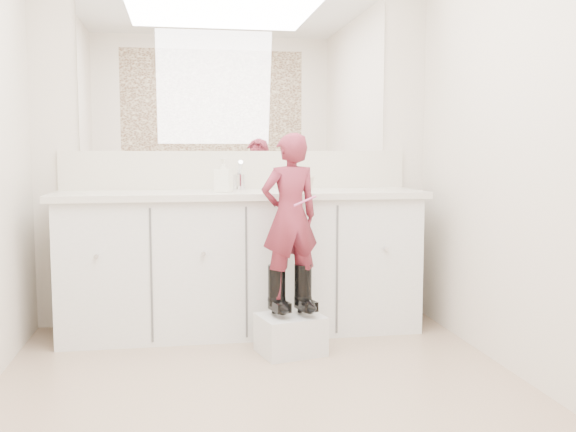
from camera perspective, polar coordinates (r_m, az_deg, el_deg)
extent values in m
plane|color=#977D63|center=(3.02, -1.71, -16.39)|extent=(3.00, 3.00, 0.00)
plane|color=beige|center=(4.29, -4.56, 6.58)|extent=(2.60, 0.00, 2.60)
plane|color=beige|center=(1.33, 7.23, 8.40)|extent=(2.60, 0.00, 2.60)
plane|color=beige|center=(3.24, 21.79, 6.46)|extent=(0.00, 3.00, 3.00)
cube|color=silver|center=(4.07, -4.12, -4.32)|extent=(2.20, 0.55, 0.85)
cube|color=beige|center=(4.01, -4.15, 1.92)|extent=(2.28, 0.58, 0.04)
cube|color=beige|center=(4.27, -4.52, 4.11)|extent=(2.28, 0.03, 0.25)
cube|color=white|center=(4.30, -4.59, 12.46)|extent=(2.00, 0.02, 1.00)
cylinder|color=silver|center=(4.17, -4.37, 3.03)|extent=(0.08, 0.08, 0.10)
imported|color=beige|center=(4.06, 1.67, 2.93)|extent=(0.13, 0.13, 0.09)
imported|color=white|center=(3.94, -5.76, 3.64)|extent=(0.12, 0.12, 0.21)
cube|color=silver|center=(3.68, 0.22, -10.47)|extent=(0.40, 0.36, 0.22)
imported|color=#B53754|center=(3.57, 0.17, -0.01)|extent=(0.38, 0.29, 0.92)
cylinder|color=#CF508B|center=(3.49, 1.52, 1.35)|extent=(0.13, 0.04, 0.06)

